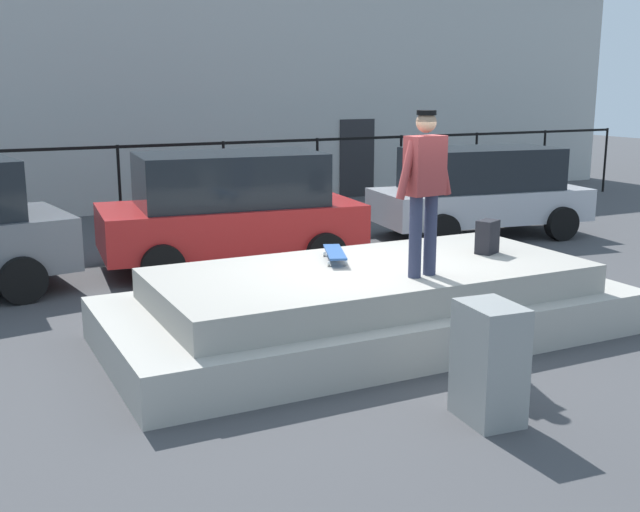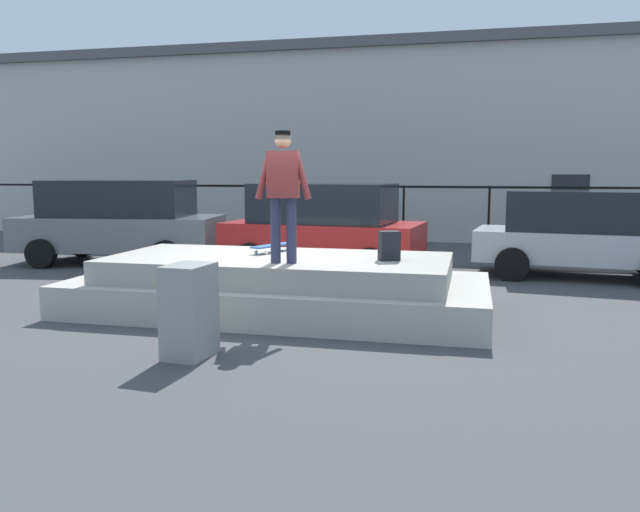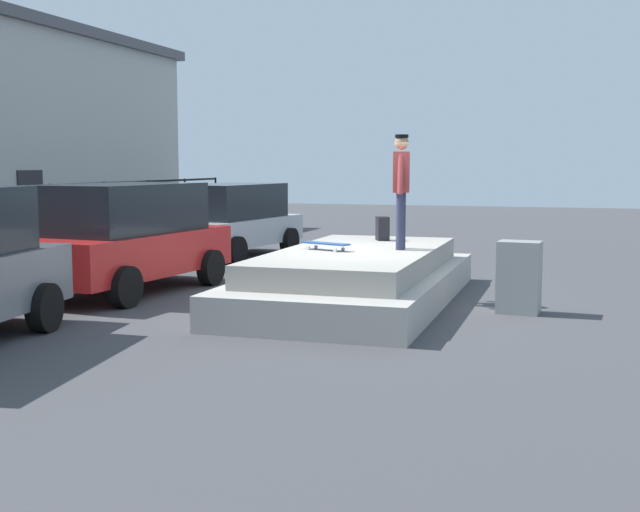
# 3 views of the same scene
# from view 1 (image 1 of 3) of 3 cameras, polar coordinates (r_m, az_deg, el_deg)

# --- Properties ---
(ground_plane) EXTENTS (60.00, 60.00, 0.00)m
(ground_plane) POSITION_cam_1_polar(r_m,az_deg,el_deg) (9.15, 3.28, -5.84)
(ground_plane) COLOR #424244
(concrete_ledge) EXTENTS (6.10, 2.81, 0.82)m
(concrete_ledge) POSITION_cam_1_polar(r_m,az_deg,el_deg) (9.08, 3.77, -3.54)
(concrete_ledge) COLOR #ADA89E
(concrete_ledge) RESTS_ON ground_plane
(skateboarder) EXTENTS (0.78, 0.30, 1.79)m
(skateboarder) POSITION_cam_1_polar(r_m,az_deg,el_deg) (8.39, 7.70, 5.44)
(skateboarder) COLOR #2D334C
(skateboarder) RESTS_ON concrete_ledge
(skateboard) EXTENTS (0.49, 0.84, 0.12)m
(skateboard) POSITION_cam_1_polar(r_m,az_deg,el_deg) (9.21, 1.10, 0.26)
(skateboard) COLOR #264C8C
(skateboard) RESTS_ON concrete_ledge
(backpack) EXTENTS (0.34, 0.30, 0.42)m
(backpack) POSITION_cam_1_polar(r_m,az_deg,el_deg) (9.82, 12.22, 1.39)
(backpack) COLOR black
(backpack) RESTS_ON concrete_ledge
(car_red_hatchback_mid) EXTENTS (4.23, 2.45, 1.83)m
(car_red_hatchback_mid) POSITION_cam_1_polar(r_m,az_deg,el_deg) (12.42, -6.63, 3.55)
(car_red_hatchback_mid) COLOR #B21E1E
(car_red_hatchback_mid) RESTS_ON ground_plane
(car_silver_hatchback_far) EXTENTS (4.25, 2.35, 1.70)m
(car_silver_hatchback_far) POSITION_cam_1_polar(r_m,az_deg,el_deg) (15.19, 11.71, 4.79)
(car_silver_hatchback_far) COLOR #B7B7BC
(car_silver_hatchback_far) RESTS_ON ground_plane
(utility_box) EXTENTS (0.49, 0.64, 1.05)m
(utility_box) POSITION_cam_1_polar(r_m,az_deg,el_deg) (6.93, 12.35, -7.68)
(utility_box) COLOR gray
(utility_box) RESTS_ON ground_plane
(fence_row) EXTENTS (24.06, 0.06, 1.72)m
(fence_row) POSITION_cam_1_polar(r_m,az_deg,el_deg) (16.08, -10.78, 6.39)
(fence_row) COLOR black
(fence_row) RESTS_ON ground_plane
(warehouse_building) EXTENTS (28.08, 7.61, 6.01)m
(warehouse_building) POSITION_cam_1_polar(r_m,az_deg,el_deg) (21.66, -15.33, 12.47)
(warehouse_building) COLOR #B2B2AD
(warehouse_building) RESTS_ON ground_plane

